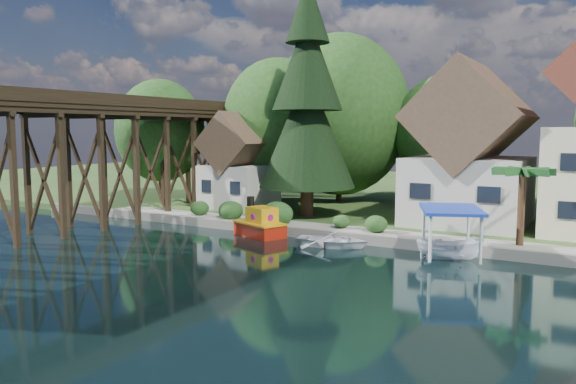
% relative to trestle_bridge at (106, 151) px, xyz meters
% --- Properties ---
extents(ground, '(140.00, 140.00, 0.00)m').
position_rel_trestle_bridge_xyz_m(ground, '(16.00, -5.17, -5.35)').
color(ground, black).
rests_on(ground, ground).
extents(bank, '(140.00, 52.00, 0.50)m').
position_rel_trestle_bridge_xyz_m(bank, '(16.00, 28.83, -5.10)').
color(bank, '#29471C').
rests_on(bank, ground).
extents(seawall, '(60.00, 0.40, 0.62)m').
position_rel_trestle_bridge_xyz_m(seawall, '(20.00, 2.83, -5.04)').
color(seawall, slate).
rests_on(seawall, ground).
extents(promenade, '(50.00, 2.60, 0.06)m').
position_rel_trestle_bridge_xyz_m(promenade, '(22.00, 4.13, -4.82)').
color(promenade, gray).
rests_on(promenade, bank).
extents(trestle_bridge, '(4.12, 44.18, 9.30)m').
position_rel_trestle_bridge_xyz_m(trestle_bridge, '(0.00, 0.00, 0.00)').
color(trestle_bridge, black).
rests_on(trestle_bridge, ground).
extents(house_left, '(7.64, 8.64, 11.02)m').
position_rel_trestle_bridge_xyz_m(house_left, '(23.00, 10.83, -0.21)').
color(house_left, beige).
rests_on(house_left, bank).
extents(shed, '(5.09, 5.40, 7.85)m').
position_rel_trestle_bridge_xyz_m(shed, '(5.00, 9.33, -1.52)').
color(shed, beige).
rests_on(shed, bank).
extents(bg_trees, '(49.90, 13.30, 10.57)m').
position_rel_trestle_bridge_xyz_m(bg_trees, '(17.00, 16.08, 1.94)').
color(bg_trees, '#382314').
rests_on(bg_trees, bank).
extents(shrubs, '(15.76, 2.47, 1.70)m').
position_rel_trestle_bridge_xyz_m(shrubs, '(11.40, 4.09, -4.12)').
color(shrubs, '#1E4117').
rests_on(shrubs, bank).
extents(conifer, '(7.08, 7.08, 17.43)m').
position_rel_trestle_bridge_xyz_m(conifer, '(11.91, 8.24, 3.54)').
color(conifer, '#382314').
rests_on(conifer, bank).
extents(palm_tree, '(3.57, 3.57, 4.56)m').
position_rel_trestle_bridge_xyz_m(palm_tree, '(27.26, 4.43, -0.87)').
color(palm_tree, '#382314').
rests_on(palm_tree, bank).
extents(tugboat, '(3.97, 3.05, 2.55)m').
position_rel_trestle_bridge_xyz_m(tugboat, '(11.97, 1.82, -4.58)').
color(tugboat, '#AE1B0B').
rests_on(tugboat, ground).
extents(boat_white_a, '(4.73, 3.70, 0.89)m').
position_rel_trestle_bridge_xyz_m(boat_white_a, '(17.40, 1.28, -4.90)').
color(boat_white_a, white).
rests_on(boat_white_a, ground).
extents(boat_canopy, '(4.35, 5.11, 2.78)m').
position_rel_trestle_bridge_xyz_m(boat_canopy, '(24.26, 1.32, -4.16)').
color(boat_canopy, white).
rests_on(boat_canopy, ground).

